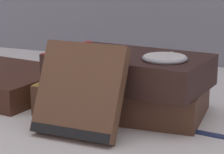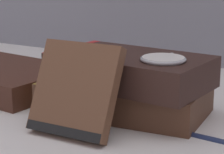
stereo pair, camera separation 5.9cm
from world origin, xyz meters
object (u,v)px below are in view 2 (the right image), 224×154
(book_flat_bottom, at_px, (121,97))
(book_leaning_front, at_px, (75,94))
(book_flat_top, at_px, (127,69))
(pocket_watch, at_px, (163,59))

(book_flat_bottom, height_order, book_leaning_front, book_leaning_front)
(book_flat_top, xyz_separation_m, pocket_watch, (0.06, -0.02, 0.02))
(book_flat_top, distance_m, pocket_watch, 0.07)
(book_flat_bottom, height_order, pocket_watch, pocket_watch)
(book_leaning_front, bearing_deg, pocket_watch, 45.78)
(book_flat_top, bearing_deg, book_leaning_front, -95.60)
(pocket_watch, bearing_deg, book_leaning_front, -134.22)
(book_leaning_front, relative_size, pocket_watch, 1.83)
(book_leaning_front, distance_m, pocket_watch, 0.13)
(book_flat_bottom, bearing_deg, pocket_watch, -20.60)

